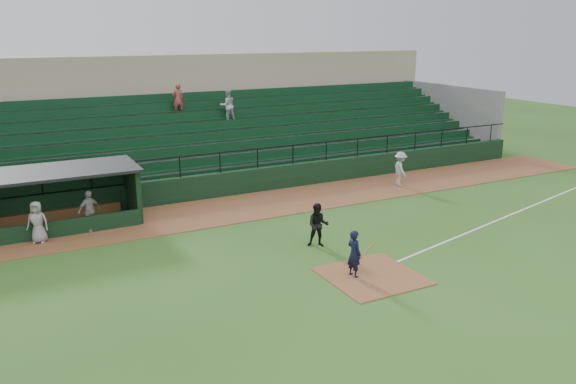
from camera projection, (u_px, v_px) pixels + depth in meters
name	position (u px, v px, depth m)	size (l,w,h in m)	color
ground	(355.00, 266.00, 19.77)	(90.00, 90.00, 0.00)	#315B1D
warning_track	(258.00, 205.00, 26.59)	(40.00, 4.00, 0.03)	brown
home_plate_dirt	(372.00, 276.00, 18.91)	(3.00, 3.00, 0.03)	brown
foul_line	(495.00, 221.00, 24.35)	(18.00, 0.09, 0.01)	white
stadium_structure	(197.00, 129.00, 33.17)	(38.00, 13.08, 6.40)	black
dugout	(24.00, 197.00, 23.22)	(8.90, 3.20, 2.42)	black
batter_at_plate	(354.00, 254.00, 18.68)	(1.02, 0.69, 1.62)	black
umpire	(318.00, 225.00, 21.34)	(0.81, 0.63, 1.67)	black
runner	(400.00, 169.00, 29.60)	(1.16, 0.67, 1.79)	#ABA6A0
dugout_player_a	(89.00, 211.00, 22.89)	(0.99, 0.41, 1.69)	gray
dugout_player_b	(37.00, 222.00, 21.65)	(0.80, 0.52, 1.63)	gray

